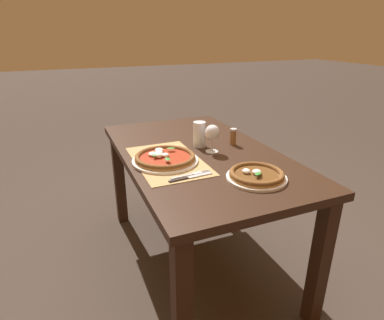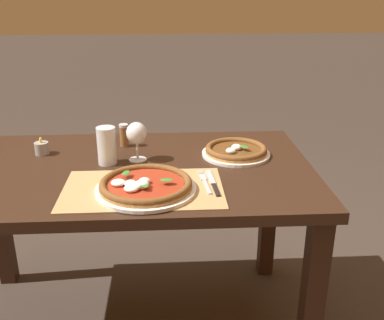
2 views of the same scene
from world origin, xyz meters
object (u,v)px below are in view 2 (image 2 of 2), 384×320
object	(u,v)px
pizza_far	(236,151)
wine_glass	(137,135)
pepper_shaker	(124,135)
votive_candle	(42,149)
pizza_near	(145,185)
knife	(213,183)
pint_glass	(107,146)
fork	(205,181)

from	to	relation	value
pizza_far	wine_glass	xyz separation A→B (m)	(-0.39, -0.03, 0.09)
pepper_shaker	wine_glass	bearing A→B (deg)	-68.81
wine_glass	votive_candle	xyz separation A→B (m)	(-0.39, 0.09, -0.08)
votive_candle	wine_glass	bearing A→B (deg)	-13.05
pizza_near	votive_candle	xyz separation A→B (m)	(-0.43, 0.38, 0.00)
pizza_far	pepper_shaker	xyz separation A→B (m)	(-0.46, 0.14, 0.03)
knife	pizza_far	bearing A→B (deg)	66.01
pizza_far	votive_candle	world-z (taller)	votive_candle
pint_glass	fork	distance (m)	0.42
pizza_near	votive_candle	distance (m)	0.57
pizza_near	votive_candle	world-z (taller)	votive_candle
wine_glass	knife	xyz separation A→B (m)	(0.27, -0.24, -0.10)
pizza_near	knife	bearing A→B (deg)	11.55
fork	votive_candle	bearing A→B (deg)	153.34
pint_glass	votive_candle	world-z (taller)	pint_glass
pizza_far	knife	world-z (taller)	pizza_far
pint_glass	votive_candle	xyz separation A→B (m)	(-0.28, 0.12, -0.05)
pizza_far	pint_glass	world-z (taller)	pint_glass
knife	votive_candle	distance (m)	0.74
pizza_far	knife	bearing A→B (deg)	-113.99
fork	pint_glass	bearing A→B (deg)	150.55
fork	pepper_shaker	world-z (taller)	pepper_shaker
pizza_near	votive_candle	bearing A→B (deg)	138.87
pizza_near	pizza_far	distance (m)	0.47
knife	votive_candle	bearing A→B (deg)	153.50
fork	knife	distance (m)	0.03
votive_candle	pepper_shaker	bearing A→B (deg)	13.45
pint_glass	pepper_shaker	distance (m)	0.20
pizza_near	fork	distance (m)	0.21
fork	votive_candle	xyz separation A→B (m)	(-0.64, 0.32, 0.02)
pizza_far	pepper_shaker	world-z (taller)	pepper_shaker
fork	wine_glass	bearing A→B (deg)	136.93
pizza_near	pint_glass	distance (m)	0.31
knife	pizza_near	bearing A→B (deg)	-168.45
wine_glass	fork	world-z (taller)	wine_glass
votive_candle	pizza_near	bearing A→B (deg)	-41.13
pizza_far	knife	xyz separation A→B (m)	(-0.12, -0.27, -0.01)
wine_glass	pepper_shaker	distance (m)	0.19
knife	pepper_shaker	xyz separation A→B (m)	(-0.34, 0.41, 0.04)
pizza_near	fork	bearing A→B (deg)	15.96
fork	pepper_shaker	bearing A→B (deg)	127.96
pepper_shaker	fork	bearing A→B (deg)	-52.04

